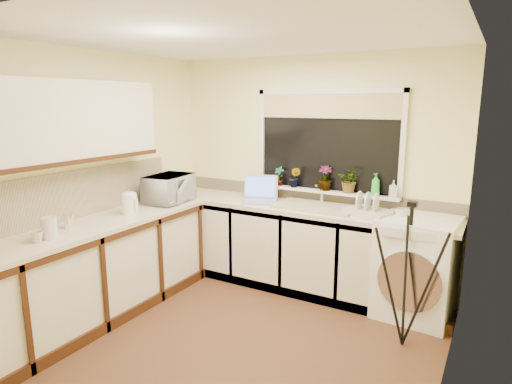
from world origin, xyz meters
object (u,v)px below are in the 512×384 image
object	(u,v)px
tripod	(407,275)
cup_back	(402,214)
washing_machine	(416,267)
laptop	(260,195)
plant_d	(350,181)
plant_a	(279,176)
plant_b	(295,177)
cup_left	(37,237)
kettle	(130,204)
dish_rack	(369,213)
soap_bottle_green	(376,185)
microwave	(169,189)
plant_c	(325,178)
soap_bottle_clear	(393,189)
glass_jug	(49,228)
steel_jar	(69,221)

from	to	relation	value
tripod	cup_back	distance (m)	0.75
washing_machine	laptop	xyz separation A→B (m)	(-1.67, 0.02, 0.51)
plant_d	plant_a	bearing A→B (deg)	-178.32
plant_b	plant_d	distance (m)	0.61
tripod	cup_left	distance (m)	2.92
kettle	dish_rack	bearing A→B (deg)	27.87
soap_bottle_green	microwave	bearing A→B (deg)	-159.89
kettle	plant_c	bearing A→B (deg)	41.72
soap_bottle_clear	laptop	bearing A→B (deg)	-171.09
tripod	microwave	size ratio (longest dim) A/B	2.28
microwave	plant_a	xyz separation A→B (m)	(0.96, 0.73, 0.11)
dish_rack	cup_left	bearing A→B (deg)	-116.94
cup_left	cup_back	bearing A→B (deg)	42.70
plant_a	soap_bottle_clear	xyz separation A→B (m)	(1.24, 0.01, -0.02)
plant_a	cup_left	distance (m)	2.50
soap_bottle_clear	cup_back	world-z (taller)	soap_bottle_clear
laptop	plant_a	distance (m)	0.30
cup_left	plant_d	bearing A→B (deg)	53.47
soap_bottle_clear	cup_left	size ratio (longest dim) A/B	1.82
glass_jug	plant_a	bearing A→B (deg)	67.06
washing_machine	microwave	distance (m)	2.62
cup_left	dish_rack	bearing A→B (deg)	45.92
steel_jar	plant_c	xyz separation A→B (m)	(1.58, 1.95, 0.22)
plant_b	cup_back	distance (m)	1.21
washing_machine	tripod	world-z (taller)	tripod
kettle	dish_rack	distance (m)	2.31
plant_a	soap_bottle_clear	world-z (taller)	plant_a
laptop	plant_c	world-z (taller)	plant_c
dish_rack	microwave	size ratio (longest dim) A/B	0.76
soap_bottle_green	cup_back	world-z (taller)	soap_bottle_green
plant_b	plant_d	xyz separation A→B (m)	(0.61, 0.03, 0.02)
washing_machine	plant_d	bearing A→B (deg)	165.51
tripod	microwave	bearing A→B (deg)	-166.46
washing_machine	plant_d	xyz separation A→B (m)	(-0.74, 0.25, 0.71)
soap_bottle_clear	cup_back	bearing A→B (deg)	-56.18
dish_rack	soap_bottle_green	distance (m)	0.34
dish_rack	plant_a	world-z (taller)	plant_a
microwave	soap_bottle_green	distance (m)	2.16
microwave	kettle	bearing A→B (deg)	173.43
laptop	tripod	distance (m)	1.85
glass_jug	cup_left	bearing A→B (deg)	-88.70
washing_machine	soap_bottle_clear	xyz separation A→B (m)	(-0.30, 0.24, 0.67)
dish_rack	laptop	bearing A→B (deg)	-164.38
plant_d	soap_bottle_green	distance (m)	0.27
dish_rack	steel_jar	xyz separation A→B (m)	(-2.13, -1.69, 0.03)
steel_jar	plant_d	size ratio (longest dim) A/B	0.48
plant_d	soap_bottle_clear	size ratio (longest dim) A/B	1.48
dish_rack	plant_d	distance (m)	0.45
washing_machine	dish_rack	size ratio (longest dim) A/B	2.31
plant_a	cup_left	bearing A→B (deg)	-111.90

